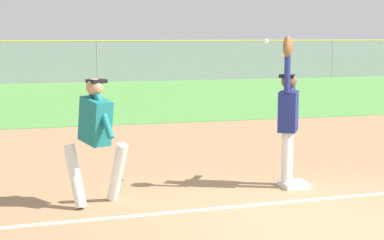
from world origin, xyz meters
TOP-DOWN VIEW (x-y plane):
  - ground_plane at (0.00, 0.00)m, footprint 71.44×71.44m
  - outfield_grass at (0.00, 15.89)m, footprint 50.39×14.47m
  - chalk_foul_line at (-3.47, 0.69)m, footprint 11.99×0.60m
  - first_base at (0.53, 1.59)m, footprint 0.38×0.38m
  - fielder at (0.44, 1.66)m, footprint 0.56×0.82m
  - runner at (-2.46, 1.40)m, footprint 0.89×0.80m
  - baseball at (0.14, 1.84)m, footprint 0.07×0.07m
  - outfield_fence at (0.00, 23.13)m, footprint 50.47×0.08m
  - parked_car_blue at (-3.91, 25.45)m, footprint 4.52×2.37m
  - parked_car_tan at (0.67, 25.37)m, footprint 4.51×2.34m
  - parked_car_black at (5.30, 26.12)m, footprint 4.55×2.42m
  - parked_car_green at (10.53, 25.37)m, footprint 4.53×2.38m

SIDE VIEW (x-z plane):
  - ground_plane at x=0.00m, z-range 0.00..0.00m
  - chalk_foul_line at x=-3.47m, z-range 0.00..0.01m
  - outfield_grass at x=0.00m, z-range 0.00..0.01m
  - first_base at x=0.53m, z-range 0.00..0.08m
  - parked_car_blue at x=-3.91m, z-range 0.05..1.30m
  - parked_car_tan at x=0.67m, z-range 0.05..1.30m
  - parked_car_black at x=5.30m, z-range 0.05..1.30m
  - parked_car_green at x=10.53m, z-range 0.05..1.30m
  - runner at x=-2.46m, z-range 0.14..1.86m
  - outfield_fence at x=0.00m, z-range 0.00..2.02m
  - fielder at x=0.44m, z-range -0.02..2.26m
  - baseball at x=0.14m, z-range 2.16..2.23m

